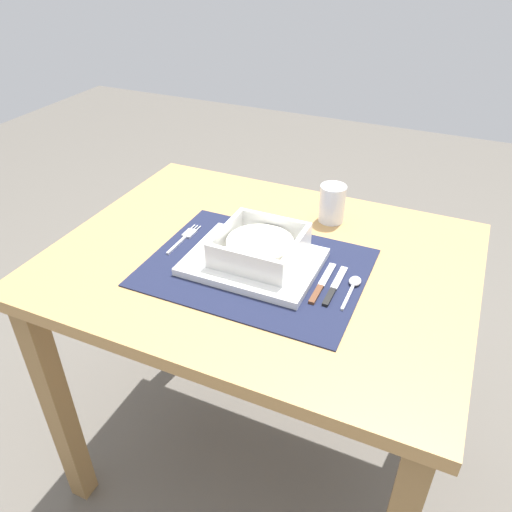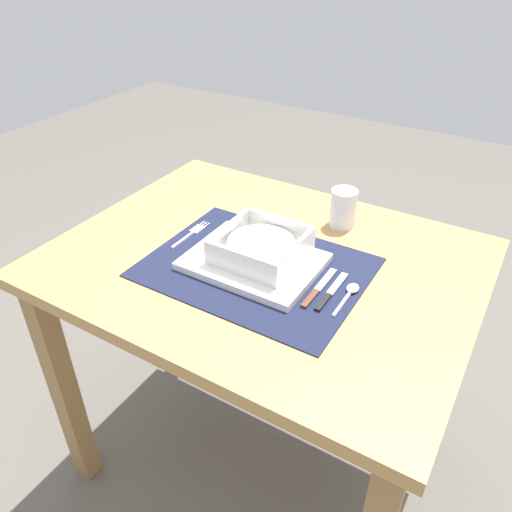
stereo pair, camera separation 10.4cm
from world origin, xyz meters
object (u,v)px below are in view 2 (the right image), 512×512
at_px(fork, 193,232).
at_px(bread_knife, 317,290).
at_px(dining_table, 263,296).
at_px(drinking_glass, 343,210).
at_px(porridge_bowl, 261,248).
at_px(spoon, 351,291).
at_px(butter_knife, 330,294).

xyz_separation_m(fork, bread_knife, (0.34, -0.05, 0.00)).
relative_size(dining_table, drinking_glass, 9.81).
distance_m(dining_table, fork, 0.22).
xyz_separation_m(porridge_bowl, drinking_glass, (0.08, 0.24, 0.00)).
bearing_deg(fork, spoon, -5.63).
bearing_deg(porridge_bowl, spoon, -0.43).
relative_size(dining_table, butter_knife, 6.60).
height_order(dining_table, bread_knife, bread_knife).
relative_size(dining_table, bread_knife, 6.31).
height_order(dining_table, spoon, spoon).
relative_size(dining_table, porridge_bowl, 5.31).
bearing_deg(fork, dining_table, -0.83).
relative_size(fork, spoon, 1.21).
bearing_deg(porridge_bowl, butter_knife, -8.79).
distance_m(porridge_bowl, fork, 0.20).
bearing_deg(dining_table, fork, -178.38).
bearing_deg(spoon, dining_table, 171.34).
bearing_deg(drinking_glass, spoon, -63.35).
xyz_separation_m(fork, drinking_glass, (0.28, 0.22, 0.04)).
relative_size(butter_knife, bread_knife, 0.96).
relative_size(dining_table, fork, 6.80).
distance_m(fork, drinking_glass, 0.36).
height_order(porridge_bowl, butter_knife, porridge_bowl).
distance_m(dining_table, spoon, 0.24).
relative_size(fork, butter_knife, 0.97).
distance_m(fork, butter_knife, 0.37).
bearing_deg(dining_table, bread_knife, -19.32).
bearing_deg(fork, bread_knife, -10.59).
height_order(porridge_bowl, drinking_glass, drinking_glass).
bearing_deg(drinking_glass, porridge_bowl, -109.15).
height_order(dining_table, drinking_glass, drinking_glass).
relative_size(porridge_bowl, fork, 1.28).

